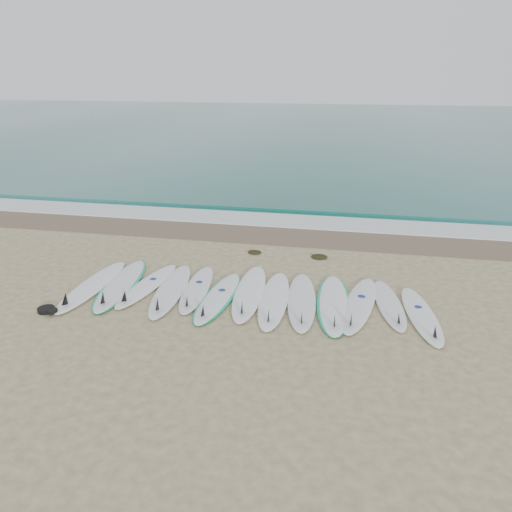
% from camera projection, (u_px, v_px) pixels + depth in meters
% --- Properties ---
extents(ground, '(120.00, 120.00, 0.00)m').
position_uv_depth(ground, '(249.00, 297.00, 10.16)').
color(ground, tan).
extents(ocean, '(120.00, 55.00, 0.03)m').
position_uv_depth(ocean, '(335.00, 127.00, 39.97)').
color(ocean, '#1D615B').
rests_on(ocean, ground).
extents(wet_sand_band, '(120.00, 1.80, 0.01)m').
position_uv_depth(wet_sand_band, '(280.00, 235.00, 13.92)').
color(wet_sand_band, brown).
rests_on(wet_sand_band, ground).
extents(foam_band, '(120.00, 1.40, 0.04)m').
position_uv_depth(foam_band, '(287.00, 221.00, 15.20)').
color(foam_band, silver).
rests_on(foam_band, ground).
extents(wave_crest, '(120.00, 1.00, 0.10)m').
position_uv_depth(wave_crest, '(294.00, 207.00, 16.57)').
color(wave_crest, '#1D615B').
rests_on(wave_crest, ground).
extents(surfboard_0, '(0.58, 2.81, 0.36)m').
position_uv_depth(surfboard_0, '(91.00, 286.00, 10.53)').
color(surfboard_0, white).
rests_on(surfboard_0, ground).
extents(surfboard_1, '(1.01, 2.88, 0.36)m').
position_uv_depth(surfboard_1, '(120.00, 284.00, 10.63)').
color(surfboard_1, silver).
rests_on(surfboard_1, ground).
extents(surfboard_2, '(0.78, 2.52, 0.32)m').
position_uv_depth(surfboard_2, '(146.00, 286.00, 10.57)').
color(surfboard_2, white).
rests_on(surfboard_2, ground).
extents(surfboard_3, '(0.88, 2.80, 0.35)m').
position_uv_depth(surfboard_3, '(170.00, 290.00, 10.33)').
color(surfboard_3, white).
rests_on(surfboard_3, ground).
extents(surfboard_4, '(0.76, 2.50, 0.32)m').
position_uv_depth(surfboard_4, '(196.00, 289.00, 10.40)').
color(surfboard_4, white).
rests_on(surfboard_4, ground).
extents(surfboard_5, '(0.71, 2.54, 0.32)m').
position_uv_depth(surfboard_5, '(218.00, 297.00, 10.04)').
color(surfboard_5, white).
rests_on(surfboard_5, ground).
extents(surfboard_6, '(0.80, 2.88, 0.36)m').
position_uv_depth(surfboard_6, '(249.00, 293.00, 10.22)').
color(surfboard_6, white).
rests_on(surfboard_6, ground).
extents(surfboard_7, '(0.74, 2.77, 0.35)m').
position_uv_depth(surfboard_7, '(274.00, 300.00, 9.91)').
color(surfboard_7, white).
rests_on(surfboard_7, ground).
extents(surfboard_8, '(0.86, 2.76, 0.35)m').
position_uv_depth(surfboard_8, '(302.00, 301.00, 9.85)').
color(surfboard_8, white).
rests_on(surfboard_8, ground).
extents(surfboard_9, '(0.85, 2.81, 0.35)m').
position_uv_depth(surfboard_9, '(334.00, 304.00, 9.77)').
color(surfboard_9, white).
rests_on(surfboard_9, ground).
extents(surfboard_10, '(0.94, 2.72, 0.34)m').
position_uv_depth(surfboard_10, '(359.00, 305.00, 9.71)').
color(surfboard_10, white).
rests_on(surfboard_10, ground).
extents(surfboard_11, '(0.81, 2.35, 0.29)m').
position_uv_depth(surfboard_11, '(390.00, 305.00, 9.72)').
color(surfboard_11, silver).
rests_on(surfboard_11, ground).
extents(surfboard_12, '(0.85, 2.51, 0.31)m').
position_uv_depth(surfboard_12, '(422.00, 316.00, 9.29)').
color(surfboard_12, white).
rests_on(surfboard_12, ground).
extents(seaweed_near, '(0.35, 0.27, 0.07)m').
position_uv_depth(seaweed_near, '(255.00, 252.00, 12.57)').
color(seaweed_near, black).
rests_on(seaweed_near, ground).
extents(seaweed_far, '(0.41, 0.32, 0.08)m').
position_uv_depth(seaweed_far, '(319.00, 257.00, 12.26)').
color(seaweed_far, black).
rests_on(seaweed_far, ground).
extents(leash_coil, '(0.46, 0.36, 0.11)m').
position_uv_depth(leash_coil, '(47.00, 310.00, 9.52)').
color(leash_coil, black).
rests_on(leash_coil, ground).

